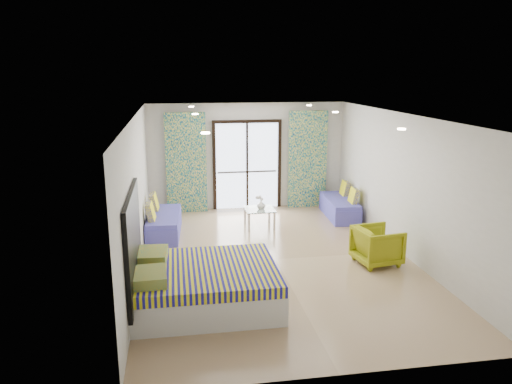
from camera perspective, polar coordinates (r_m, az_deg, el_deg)
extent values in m
cube|color=black|center=(12.60, -1.04, 8.07)|extent=(1.76, 0.08, 0.08)
cube|color=black|center=(12.68, -4.78, 2.85)|extent=(0.08, 0.08, 2.20)
cube|color=black|center=(12.91, 2.68, 3.08)|extent=(0.08, 0.08, 2.20)
cube|color=black|center=(12.77, -1.02, 2.97)|extent=(0.05, 0.06, 2.20)
cube|color=#595451|center=(12.82, -1.03, 2.33)|extent=(1.52, 0.03, 0.04)
cube|color=beige|center=(12.48, -8.00, 3.29)|extent=(1.00, 0.10, 2.50)
cube|color=beige|center=(12.92, 5.90, 3.71)|extent=(1.00, 0.10, 2.50)
cylinder|color=#FFE0B2|center=(6.76, -5.81, 6.73)|extent=(0.12, 0.12, 0.02)
cylinder|color=#FFE0B2|center=(7.48, 16.30, 6.92)|extent=(0.12, 0.12, 0.02)
cylinder|color=#FFE0B2|center=(9.74, -6.96, 8.84)|extent=(0.12, 0.12, 0.02)
cylinder|color=#FFE0B2|center=(10.25, 9.07, 9.01)|extent=(0.12, 0.12, 0.02)
cylinder|color=#FFE0B2|center=(11.74, -7.41, 9.65)|extent=(0.12, 0.12, 0.02)
cylinder|color=#FFE0B2|center=(12.16, 6.09, 9.82)|extent=(0.12, 0.12, 0.02)
cube|color=black|center=(7.48, -13.85, -5.70)|extent=(0.06, 2.10, 1.50)
cube|color=silver|center=(8.66, -13.32, -2.97)|extent=(0.02, 0.10, 0.10)
cube|color=silver|center=(7.77, -5.91, -11.19)|extent=(2.21, 1.77, 0.44)
cube|color=navy|center=(7.65, -5.96, -9.12)|extent=(2.19, 1.81, 0.17)
cube|color=#1C7F60|center=(7.20, -12.21, -9.48)|extent=(0.53, 0.63, 0.15)
cube|color=#1C7F60|center=(7.98, -11.95, -7.11)|extent=(0.54, 0.64, 0.15)
cube|color=#4D4AB2|center=(11.02, -10.43, -3.90)|extent=(0.76, 1.74, 0.38)
cube|color=#4D4AB2|center=(10.95, -10.48, -2.72)|extent=(0.75, 1.70, 0.09)
cube|color=navy|center=(10.53, -11.97, -2.22)|extent=(0.21, 0.44, 0.39)
cube|color=navy|center=(11.30, -11.57, -1.12)|extent=(0.21, 0.44, 0.39)
cube|color=#4D4AB2|center=(12.35, 9.51, -1.98)|extent=(0.73, 1.66, 0.36)
cube|color=#4D4AB2|center=(12.29, 9.55, -0.96)|extent=(0.71, 1.63, 0.09)
cube|color=navy|center=(11.95, 11.11, -0.42)|extent=(0.21, 0.42, 0.38)
cube|color=navy|center=(12.65, 10.12, 0.42)|extent=(0.21, 0.42, 0.38)
cylinder|color=silver|center=(11.04, -0.80, -3.51)|extent=(0.05, 0.05, 0.42)
cylinder|color=silver|center=(11.14, 2.11, -3.35)|extent=(0.05, 0.05, 0.42)
cylinder|color=silver|center=(11.58, -1.27, -2.68)|extent=(0.05, 0.05, 0.42)
cylinder|color=silver|center=(11.68, 1.51, -2.54)|extent=(0.05, 0.05, 0.42)
cube|color=#8CA59E|center=(11.30, 0.39, -1.98)|extent=(0.67, 0.67, 0.02)
sphere|color=white|center=(11.25, 0.66, -0.82)|extent=(0.07, 0.07, 0.07)
sphere|color=white|center=(11.28, 0.34, -0.66)|extent=(0.07, 0.07, 0.07)
sphere|color=white|center=(11.22, 0.13, -0.63)|extent=(0.07, 0.07, 0.07)
sphere|color=white|center=(11.17, 0.44, -0.58)|extent=(0.07, 0.07, 0.07)
imported|color=white|center=(11.24, 0.59, -1.49)|extent=(0.24, 0.25, 0.20)
imported|color=#989D14|center=(9.47, 13.70, -5.77)|extent=(0.81, 0.85, 0.77)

